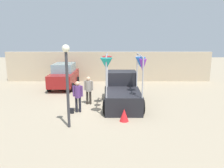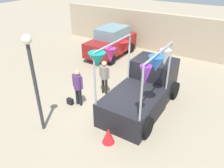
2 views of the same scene
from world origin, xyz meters
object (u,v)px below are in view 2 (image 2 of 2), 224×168
(person_customer, at_px, (78,84))
(parked_car, at_px, (111,42))
(vendor_truck, at_px, (144,88))
(street_lamp, at_px, (33,71))
(handbag, at_px, (70,101))
(folded_kite_bundle_crimson, at_px, (108,135))
(person_vendor, at_px, (104,75))

(person_customer, bearing_deg, parked_car, 108.83)
(vendor_truck, bearing_deg, street_lamp, -126.25)
(handbag, bearing_deg, folded_kite_bundle_crimson, -21.53)
(street_lamp, bearing_deg, parked_car, 103.47)
(handbag, xyz_separation_m, folded_kite_bundle_crimson, (2.71, -1.07, 0.16))
(parked_car, xyz_separation_m, person_customer, (1.95, -5.70, 0.06))
(handbag, xyz_separation_m, street_lamp, (0.24, -1.76, 2.24))
(person_customer, distance_m, person_vendor, 1.44)
(person_vendor, distance_m, folded_kite_bundle_crimson, 3.36)
(street_lamp, bearing_deg, person_vendor, 81.08)
(person_customer, height_order, handbag, person_customer)
(vendor_truck, height_order, person_vendor, vendor_truck)
(person_customer, distance_m, folded_kite_bundle_crimson, 2.77)
(vendor_truck, relative_size, person_customer, 2.48)
(person_vendor, bearing_deg, person_customer, -106.66)
(parked_car, xyz_separation_m, street_lamp, (1.83, -7.66, 1.44))
(street_lamp, bearing_deg, handbag, 97.76)
(parked_car, relative_size, person_customer, 2.40)
(handbag, distance_m, street_lamp, 2.86)
(vendor_truck, distance_m, parked_car, 6.08)
(street_lamp, bearing_deg, folded_kite_bundle_crimson, 15.63)
(person_vendor, height_order, handbag, person_vendor)
(person_vendor, bearing_deg, street_lamp, -98.92)
(vendor_truck, height_order, folded_kite_bundle_crimson, vendor_truck)
(parked_car, bearing_deg, street_lamp, -76.53)
(parked_car, height_order, person_customer, parked_car)
(vendor_truck, relative_size, parked_car, 1.04)
(vendor_truck, distance_m, folded_kite_bundle_crimson, 2.76)
(parked_car, distance_m, handbag, 6.17)
(person_customer, height_order, folded_kite_bundle_crimson, person_customer)
(person_customer, xyz_separation_m, person_vendor, (0.41, 1.38, -0.01))
(person_customer, height_order, street_lamp, street_lamp)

